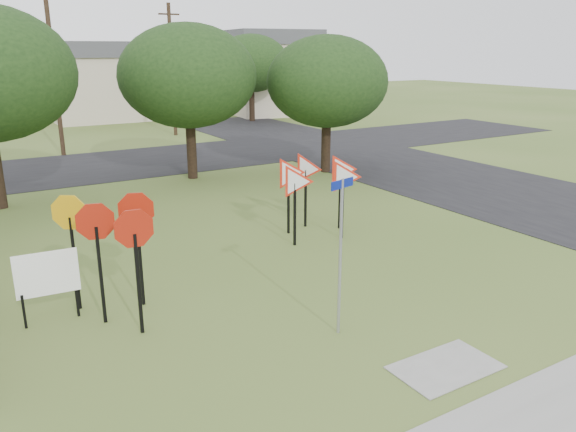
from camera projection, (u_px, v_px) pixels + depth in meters
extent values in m
plane|color=#445B22|center=(365.00, 317.00, 12.43)|extent=(140.00, 140.00, 0.00)
cube|color=gray|center=(529.00, 420.00, 8.99)|extent=(30.00, 1.60, 0.02)
cube|color=black|center=(431.00, 174.00, 26.58)|extent=(8.00, 50.00, 0.02)
cube|color=black|center=(120.00, 164.00, 28.81)|extent=(60.00, 8.00, 0.02)
cube|color=gray|center=(446.00, 367.00, 10.47)|extent=(2.00, 1.20, 0.02)
cylinder|color=#999BA1|center=(340.00, 259.00, 11.30)|extent=(0.07, 0.07, 3.29)
cube|color=navy|center=(342.00, 184.00, 10.85)|extent=(0.66, 0.21, 0.18)
cube|color=black|center=(101.00, 276.00, 11.90)|extent=(0.07, 0.07, 2.18)
cube|color=black|center=(140.00, 260.00, 12.75)|extent=(0.07, 0.07, 2.18)
cube|color=black|center=(139.00, 284.00, 11.46)|extent=(0.07, 0.07, 2.18)
cube|color=black|center=(75.00, 264.00, 12.55)|extent=(0.07, 0.07, 2.18)
cube|color=black|center=(295.00, 215.00, 16.71)|extent=(0.06, 0.06, 1.92)
cube|color=black|center=(342.00, 209.00, 17.33)|extent=(0.06, 0.06, 1.92)
cube|color=black|center=(288.00, 204.00, 17.79)|extent=(0.06, 0.06, 1.92)
cube|color=black|center=(306.00, 199.00, 18.48)|extent=(0.06, 0.06, 1.92)
cube|color=black|center=(340.00, 200.00, 18.29)|extent=(0.06, 0.06, 1.92)
cube|color=black|center=(24.00, 312.00, 11.85)|extent=(0.05, 0.05, 0.75)
cube|color=black|center=(77.00, 300.00, 12.38)|extent=(0.05, 0.05, 0.75)
cube|color=white|center=(47.00, 274.00, 11.90)|extent=(1.29, 0.13, 0.97)
cylinder|color=#3A291A|center=(54.00, 72.00, 29.80)|extent=(0.24, 0.24, 9.00)
cylinder|color=#3A291A|center=(172.00, 71.00, 37.12)|extent=(0.24, 0.24, 8.50)
cube|color=#3A291A|center=(169.00, 14.00, 36.10)|extent=(1.40, 0.10, 0.10)
cube|color=beige|center=(100.00, 88.00, 46.46)|extent=(8.00, 8.00, 5.00)
cube|color=#4A4B50|center=(96.00, 49.00, 45.57)|extent=(8.40, 8.40, 1.20)
cube|color=beige|center=(270.00, 80.00, 49.99)|extent=(7.91, 7.91, 6.00)
cube|color=#4A4B50|center=(270.00, 37.00, 48.95)|extent=(8.30, 8.30, 1.20)
cylinder|color=black|center=(192.00, 152.00, 25.36)|extent=(0.44, 0.44, 2.45)
ellipsoid|color=black|center=(188.00, 76.00, 24.40)|extent=(6.00, 6.00, 4.50)
cylinder|color=black|center=(326.00, 148.00, 26.72)|extent=(0.44, 0.44, 2.27)
ellipsoid|color=black|center=(327.00, 81.00, 25.83)|extent=(5.60, 5.60, 4.20)
cylinder|color=black|center=(252.00, 106.00, 45.24)|extent=(0.44, 0.44, 2.45)
ellipsoid|color=black|center=(251.00, 63.00, 44.28)|extent=(6.00, 6.00, 4.50)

